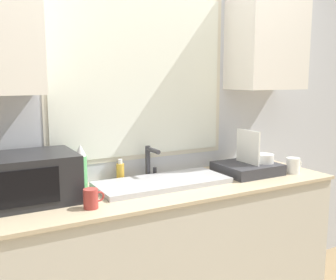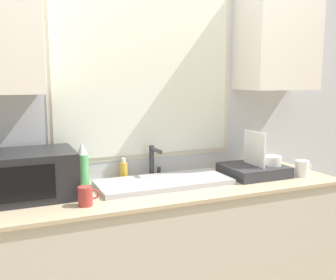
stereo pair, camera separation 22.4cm
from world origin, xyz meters
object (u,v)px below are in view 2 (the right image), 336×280
at_px(microwave, 27,175).
at_px(mug_near_sink, 86,196).
at_px(soap_bottle, 124,170).
at_px(faucet, 154,159).
at_px(spray_bottle, 83,166).
at_px(dish_rack, 255,168).

height_order(microwave, mug_near_sink, microwave).
distance_m(soap_bottle, mug_near_sink, 0.53).
xyz_separation_m(faucet, microwave, (-0.77, -0.12, 0.00)).
xyz_separation_m(faucet, spray_bottle, (-0.45, -0.03, 0.00)).
distance_m(microwave, soap_bottle, 0.61).
xyz_separation_m(spray_bottle, mug_near_sink, (-0.06, -0.35, -0.08)).
bearing_deg(faucet, spray_bottle, -175.86).
relative_size(faucet, dish_rack, 0.54).
xyz_separation_m(spray_bottle, soap_bottle, (0.27, 0.08, -0.07)).
xyz_separation_m(faucet, soap_bottle, (-0.19, 0.04, -0.06)).
bearing_deg(microwave, spray_bottle, 16.35).
relative_size(microwave, dish_rack, 1.32).
bearing_deg(soap_bottle, microwave, -164.01).
xyz_separation_m(dish_rack, spray_bottle, (-1.08, 0.17, 0.08)).
xyz_separation_m(microwave, soap_bottle, (0.58, 0.17, -0.07)).
bearing_deg(mug_near_sink, faucet, 36.71).
bearing_deg(faucet, mug_near_sink, -143.29).
distance_m(faucet, microwave, 0.78).
relative_size(microwave, soap_bottle, 3.70).
relative_size(faucet, spray_bottle, 0.78).
distance_m(spray_bottle, soap_bottle, 0.29).
distance_m(dish_rack, spray_bottle, 1.10).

